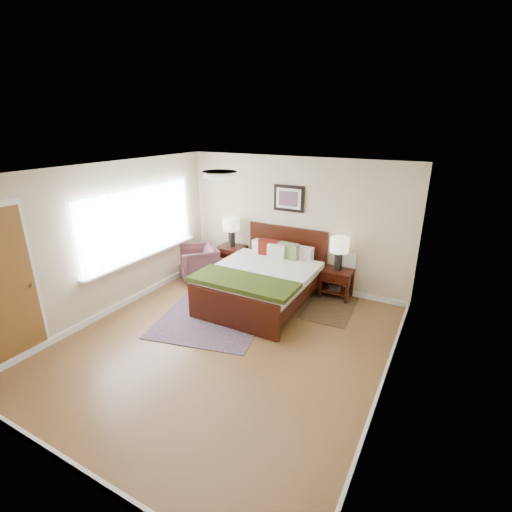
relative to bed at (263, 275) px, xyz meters
name	(u,v)px	position (x,y,z in m)	size (l,w,h in m)	color
floor	(225,343)	(0.12, -1.45, -0.53)	(5.00, 5.00, 0.00)	brown
back_wall	(294,223)	(0.12, 1.05, 0.72)	(4.50, 0.04, 2.50)	#C1AF8C
front_wall	(52,362)	(0.12, -3.95, 0.72)	(4.50, 0.04, 2.50)	#C1AF8C
left_wall	(108,240)	(-2.13, -1.45, 0.72)	(0.04, 5.00, 2.50)	#C1AF8C
right_wall	(395,300)	(2.37, -1.45, 0.72)	(0.04, 5.00, 2.50)	#C1AF8C
ceiling	(220,171)	(0.12, -1.45, 1.97)	(4.50, 5.00, 0.02)	white
window	(141,224)	(-2.07, -0.75, 0.85)	(0.11, 2.72, 1.32)	silver
ceil_fixture	(220,174)	(0.12, -1.45, 1.93)	(0.44, 0.44, 0.08)	white
bed	(263,275)	(0.00, 0.00, 0.00)	(1.76, 2.14, 1.15)	#371208
wall_art	(289,199)	(0.00, 1.02, 1.19)	(0.62, 0.05, 0.50)	black
nightstand_left	(231,252)	(-1.17, 0.80, -0.02)	(0.53, 0.48, 0.64)	#371208
nightstand_right	(337,281)	(1.10, 0.81, -0.19)	(0.55, 0.41, 0.55)	#371208
lamp_left	(231,227)	(-1.17, 0.82, 0.53)	(0.34, 0.34, 0.61)	black
lamp_right	(339,248)	(1.10, 0.82, 0.44)	(0.34, 0.34, 0.61)	black
armchair	(198,263)	(-1.68, 0.32, -0.18)	(0.74, 0.76, 0.69)	brown
rug_persian	(218,310)	(-0.54, -0.66, -0.53)	(1.65, 2.34, 0.01)	#0E0E46
rug_navy	(329,308)	(1.13, 0.35, -0.53)	(0.81, 1.22, 0.01)	black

